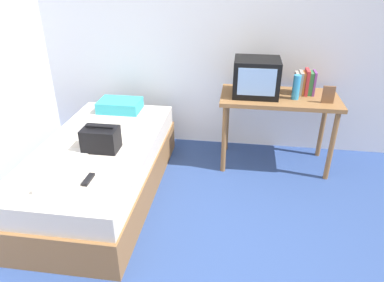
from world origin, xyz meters
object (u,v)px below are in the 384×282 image
book_row (305,83)px  folded_towel (58,184)px  bed (101,169)px  water_bottle (296,87)px  desk (279,105)px  tv (256,77)px  magazine (73,157)px  pillow (120,105)px  handbag (101,139)px  remote_dark (88,179)px  picture_frame (328,95)px

book_row → folded_towel: book_row is taller
bed → water_bottle: bearing=22.1°
folded_towel → desk: bearing=41.9°
tv → folded_towel: tv is taller
book_row → magazine: (-1.96, -1.13, -0.36)m
bed → pillow: size_ratio=4.52×
tv → handbag: 1.59m
pillow → remote_dark: size_ratio=2.84×
book_row → pillow: bearing=-177.1°
book_row → remote_dark: 2.26m
magazine → pillow: bearing=86.5°
desk → folded_towel: size_ratio=4.14×
water_bottle → book_row: (0.10, 0.16, -0.00)m
remote_dark → folded_towel: folded_towel is taller
desk → handbag: size_ratio=3.87×
desk → handbag: (-1.54, -0.88, -0.05)m
remote_dark → magazine: bearing=130.4°
tv → pillow: size_ratio=0.99×
water_bottle → magazine: size_ratio=0.82×
bed → tv: (1.38, 0.78, 0.70)m
desk → picture_frame: bearing=-18.2°
desk → water_bottle: (0.14, -0.07, 0.22)m
tv → picture_frame: bearing=-11.4°
desk → picture_frame: (0.43, -0.14, 0.18)m
remote_dark → desk: bearing=42.8°
book_row → pillow: (-1.90, -0.10, -0.31)m
pillow → handbag: 0.88m
bed → picture_frame: 2.23m
handbag → remote_dark: (0.08, -0.48, -0.09)m
water_bottle → magazine: (-1.87, -0.97, -0.37)m
remote_dark → pillow: bearing=98.5°
bed → magazine: (-0.11, -0.26, 0.27)m
handbag → magazine: bearing=-139.0°
tv → picture_frame: tv is taller
picture_frame → book_row: bearing=129.4°
desk → book_row: book_row is taller
folded_towel → bed: bearing=88.6°
water_bottle → picture_frame: bearing=-13.6°
desk → bed: bearing=-154.2°
handbag → folded_towel: 0.61m
desk → handbag: desk is taller
magazine → folded_towel: folded_towel is taller
bed → desk: size_ratio=1.72×
bed → magazine: magazine is taller
folded_towel → picture_frame: bearing=32.8°
magazine → folded_towel: size_ratio=1.04×
bed → magazine: 0.39m
water_bottle → remote_dark: (-1.60, -1.28, -0.36)m
tv → water_bottle: 0.39m
picture_frame → pillow: (-2.09, 0.13, -0.28)m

